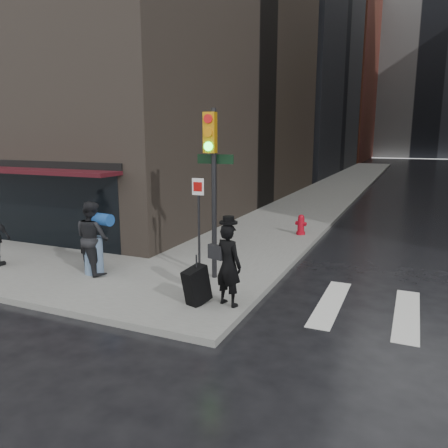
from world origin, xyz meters
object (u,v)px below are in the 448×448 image
(fire_hydrant, at_px, (301,226))
(man_jeans, at_px, (93,238))
(man_overcoat, at_px, (222,268))
(traffic_light, at_px, (211,171))

(fire_hydrant, bearing_deg, man_jeans, -119.86)
(man_jeans, bearing_deg, man_overcoat, -169.57)
(man_jeans, bearing_deg, fire_hydrant, -100.01)
(man_overcoat, bearing_deg, man_jeans, 8.11)
(man_jeans, distance_m, traffic_light, 3.59)
(man_jeans, xyz_separation_m, traffic_light, (3.01, 0.87, 1.76))
(man_overcoat, xyz_separation_m, man_jeans, (-3.97, 0.66, 0.14))
(traffic_light, bearing_deg, man_jeans, -166.24)
(man_jeans, height_order, fire_hydrant, man_jeans)
(fire_hydrant, bearing_deg, traffic_light, -98.32)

